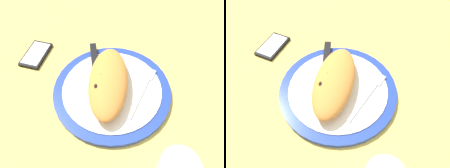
{
  "view_description": "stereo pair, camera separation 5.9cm",
  "coord_description": "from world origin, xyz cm",
  "views": [
    {
      "loc": [
        -34.29,
        -7.65,
        50.94
      ],
      "look_at": [
        0.0,
        0.0,
        3.66
      ],
      "focal_mm": 35.01,
      "sensor_mm": 36.0,
      "label": 1
    },
    {
      "loc": [
        -32.54,
        -13.26,
        50.94
      ],
      "look_at": [
        0.0,
        0.0,
        3.66
      ],
      "focal_mm": 35.01,
      "sensor_mm": 36.0,
      "label": 2
    }
  ],
  "objects": [
    {
      "name": "calzone",
      "position": [
        -0.42,
        1.04,
        4.42
      ],
      "size": [
        25.67,
        14.34,
        5.5
      ],
      "color": "orange",
      "rests_on": "plate"
    },
    {
      "name": "plate",
      "position": [
        0.0,
        0.0,
        0.79
      ],
      "size": [
        32.71,
        32.71,
        1.66
      ],
      "color": "#233D99",
      "rests_on": "ground_plane"
    },
    {
      "name": "smartphone",
      "position": [
        8.51,
        26.81,
        0.56
      ],
      "size": [
        11.46,
        7.07,
        1.16
      ],
      "color": "black",
      "rests_on": "ground_plane"
    },
    {
      "name": "knife",
      "position": [
        7.25,
        6.79,
        2.15
      ],
      "size": [
        23.32,
        10.02,
        1.2
      ],
      "color": "silver",
      "rests_on": "plate"
    },
    {
      "name": "ground_plane",
      "position": [
        0.0,
        0.0,
        -1.5
      ],
      "size": [
        150.0,
        150.0,
        3.0
      ],
      "primitive_type": "cube",
      "color": "#DBB756"
    },
    {
      "name": "fork",
      "position": [
        1.89,
        -8.66,
        1.86
      ],
      "size": [
        17.89,
        5.52,
        0.4
      ],
      "color": "silver",
      "rests_on": "plate"
    }
  ]
}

